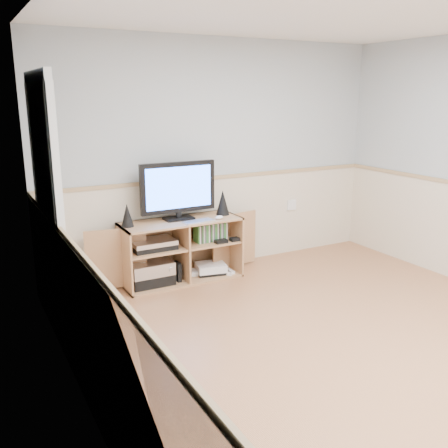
{
  "coord_description": "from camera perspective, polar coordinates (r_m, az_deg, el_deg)",
  "views": [
    {
      "loc": [
        -2.56,
        -2.61,
        1.91
      ],
      "look_at": [
        -0.5,
        1.2,
        0.78
      ],
      "focal_mm": 40.0,
      "sensor_mm": 36.0,
      "label": 1
    }
  ],
  "objects": [
    {
      "name": "game_consoles",
      "position": [
        5.45,
        -1.67,
        -5.13
      ],
      "size": [
        0.46,
        0.32,
        0.11
      ],
      "color": "white",
      "rests_on": "media_cabinet"
    },
    {
      "name": "speaker_right",
      "position": [
        5.36,
        -0.15,
        2.48
      ],
      "size": [
        0.14,
        0.14,
        0.27
      ],
      "primitive_type": "cone",
      "color": "black",
      "rests_on": "media_cabinet"
    },
    {
      "name": "game_cases",
      "position": [
        5.32,
        -1.56,
        -0.93
      ],
      "size": [
        0.34,
        0.14,
        0.19
      ],
      "primitive_type": "cube",
      "color": "#3F8C3F",
      "rests_on": "media_cabinet"
    },
    {
      "name": "media_cabinet",
      "position": [
        5.3,
        -5.14,
        -2.79
      ],
      "size": [
        1.95,
        0.47,
        0.65
      ],
      "color": "tan",
      "rests_on": "floor"
    },
    {
      "name": "speaker_left",
      "position": [
        4.96,
        -11.01,
        0.98
      ],
      "size": [
        0.12,
        0.12,
        0.23
      ],
      "primitive_type": "cone",
      "color": "black",
      "rests_on": "media_cabinet"
    },
    {
      "name": "av_components",
      "position": [
        5.17,
        -8.28,
        -4.67
      ],
      "size": [
        0.52,
        0.32,
        0.47
      ],
      "color": "black",
      "rests_on": "media_cabinet"
    },
    {
      "name": "wall_outlet",
      "position": [
        6.15,
        7.7,
        2.17
      ],
      "size": [
        0.12,
        0.03,
        0.12
      ],
      "primitive_type": "cube",
      "color": "white",
      "rests_on": "wall_back"
    },
    {
      "name": "room",
      "position": [
        3.77,
        13.8,
        3.56
      ],
      "size": [
        4.04,
        4.54,
        2.54
      ],
      "color": "tan",
      "rests_on": "ground"
    },
    {
      "name": "keyboard",
      "position": [
        5.09,
        -2.94,
        0.32
      ],
      "size": [
        0.34,
        0.17,
        0.01
      ],
      "primitive_type": "cube",
      "rotation": [
        0.0,
        0.0,
        0.11
      ],
      "color": "silver",
      "rests_on": "media_cabinet"
    },
    {
      "name": "mouse",
      "position": [
        5.19,
        -0.53,
        0.77
      ],
      "size": [
        0.11,
        0.09,
        0.04
      ],
      "primitive_type": "ellipsoid",
      "rotation": [
        0.0,
        0.0,
        0.35
      ],
      "color": "white",
      "rests_on": "media_cabinet"
    },
    {
      "name": "monitor",
      "position": [
        5.14,
        -5.27,
        4.03
      ],
      "size": [
        0.81,
        0.18,
        0.6
      ],
      "color": "black",
      "rests_on": "media_cabinet"
    }
  ]
}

